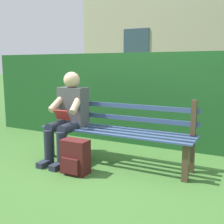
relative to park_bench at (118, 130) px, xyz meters
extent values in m
plane|color=#3D6B2D|center=(0.00, 0.06, -0.43)|extent=(60.00, 60.00, 0.00)
cube|color=#4C3828|center=(-0.93, 0.21, -0.22)|extent=(0.07, 0.07, 0.43)
cube|color=#4C3828|center=(0.93, 0.21, -0.22)|extent=(0.07, 0.07, 0.43)
cube|color=#4C3828|center=(-0.93, -0.09, -0.22)|extent=(0.07, 0.07, 0.43)
cube|color=#4C3828|center=(0.93, -0.09, -0.22)|extent=(0.07, 0.07, 0.43)
cube|color=#384C7A|center=(0.00, -0.14, 0.01)|extent=(2.02, 0.06, 0.02)
cube|color=#384C7A|center=(0.00, -0.01, 0.01)|extent=(2.02, 0.06, 0.02)
cube|color=#384C7A|center=(0.00, 0.13, 0.01)|extent=(2.02, 0.06, 0.02)
cube|color=#384C7A|center=(0.00, 0.26, 0.01)|extent=(2.02, 0.06, 0.02)
cube|color=#4C3828|center=(-0.93, -0.13, 0.22)|extent=(0.06, 0.06, 0.42)
cube|color=#4C3828|center=(0.93, -0.13, 0.22)|extent=(0.06, 0.06, 0.42)
cube|color=#384C7A|center=(0.00, -0.13, 0.14)|extent=(2.02, 0.02, 0.06)
cube|color=#384C7A|center=(0.00, -0.13, 0.30)|extent=(2.02, 0.02, 0.06)
cube|color=#4C4C51|center=(0.66, 0.04, 0.28)|extent=(0.38, 0.22, 0.52)
sphere|color=#D8AD8C|center=(0.66, 0.06, 0.63)|extent=(0.22, 0.22, 0.22)
cylinder|color=#232838|center=(0.56, 0.25, 0.04)|extent=(0.13, 0.42, 0.13)
cylinder|color=#232838|center=(0.76, 0.25, 0.04)|extent=(0.13, 0.42, 0.13)
cylinder|color=#232838|center=(0.56, 0.46, -0.21)|extent=(0.12, 0.12, 0.45)
cylinder|color=#232838|center=(0.76, 0.46, -0.21)|extent=(0.12, 0.12, 0.45)
cube|color=#232838|center=(0.56, 0.54, -0.40)|extent=(0.10, 0.24, 0.07)
cube|color=#232838|center=(0.76, 0.54, -0.40)|extent=(0.10, 0.24, 0.07)
cylinder|color=#D8AD8C|center=(0.51, 0.18, 0.34)|extent=(0.14, 0.32, 0.26)
cylinder|color=#D8AD8C|center=(0.81, 0.18, 0.34)|extent=(0.14, 0.32, 0.26)
cube|color=#B22626|center=(0.66, 0.30, 0.20)|extent=(0.20, 0.07, 0.13)
cube|color=#1E5123|center=(-0.12, -1.27, 0.30)|extent=(6.21, 0.78, 1.45)
sphere|color=#1E5123|center=(1.44, -1.35, 0.73)|extent=(0.63, 0.63, 0.63)
cube|color=#BCAD93|center=(0.06, -7.30, 2.86)|extent=(8.23, 3.09, 6.57)
cube|color=#334756|center=(2.12, -5.73, 1.41)|extent=(0.90, 0.04, 1.20)
cube|color=#4C1919|center=(0.28, 0.56, -0.23)|extent=(0.32, 0.19, 0.41)
cube|color=#4C1919|center=(0.28, 0.67, -0.31)|extent=(0.22, 0.04, 0.18)
cylinder|color=#4C1919|center=(0.18, 0.45, -0.21)|extent=(0.04, 0.04, 0.24)
cylinder|color=#4C1919|center=(0.38, 0.45, -0.21)|extent=(0.04, 0.04, 0.24)
camera|label=1|loc=(-1.55, 3.19, 0.84)|focal=45.20mm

